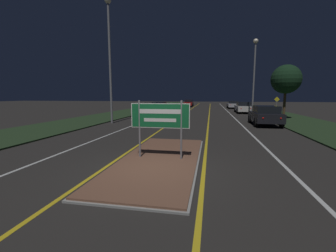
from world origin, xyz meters
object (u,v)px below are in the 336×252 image
at_px(car_approaching_2, 189,103).
at_px(car_approaching_0, 164,112).
at_px(streetlight_right_near, 255,66).
at_px(warning_sign, 277,104).
at_px(car_approaching_1, 159,107).
at_px(car_receding_0, 265,115).
at_px(highway_sign, 160,118).
at_px(car_receding_1, 243,107).
at_px(streetlight_left_near, 109,44).
at_px(car_receding_2, 233,104).

bearing_deg(car_approaching_2, car_approaching_0, -89.57).
bearing_deg(streetlight_right_near, warning_sign, 18.15).
height_order(streetlight_right_near, car_approaching_1, streetlight_right_near).
xyz_separation_m(streetlight_right_near, car_approaching_0, (-9.04, -6.27, -4.81)).
height_order(car_receding_0, warning_sign, warning_sign).
distance_m(streetlight_right_near, car_approaching_1, 13.58).
xyz_separation_m(car_approaching_0, car_approaching_2, (-0.20, 26.37, 0.01)).
height_order(highway_sign, car_approaching_2, highway_sign).
xyz_separation_m(streetlight_right_near, car_receding_0, (-0.47, -8.36, -4.77)).
bearing_deg(car_receding_0, car_receding_1, 89.69).
bearing_deg(car_approaching_1, streetlight_right_near, -19.42).
bearing_deg(streetlight_right_near, streetlight_left_near, -144.09).
bearing_deg(car_receding_2, warning_sign, -75.62).
xyz_separation_m(car_receding_0, car_approaching_2, (-8.76, 28.46, -0.03)).
bearing_deg(streetlight_left_near, car_receding_1, 47.65).
relative_size(car_approaching_2, warning_sign, 1.95).
bearing_deg(car_approaching_1, warning_sign, -12.61).
height_order(car_approaching_1, car_approaching_2, car_approaching_2).
height_order(car_receding_0, car_approaching_2, car_receding_0).
xyz_separation_m(car_approaching_0, car_approaching_1, (-2.94, 10.49, -0.01)).
bearing_deg(warning_sign, car_approaching_2, 122.09).
distance_m(streetlight_left_near, car_receding_1, 19.36).
relative_size(car_receding_2, car_approaching_1, 0.93).
height_order(car_approaching_0, warning_sign, warning_sign).
bearing_deg(car_approaching_0, streetlight_right_near, 34.74).
bearing_deg(car_approaching_1, car_receding_2, 43.29).
bearing_deg(highway_sign, car_receding_0, 61.48).
distance_m(streetlight_left_near, car_approaching_2, 30.19).
bearing_deg(warning_sign, car_receding_1, 132.97).
bearing_deg(warning_sign, highway_sign, -114.50).
height_order(car_receding_1, car_approaching_2, car_receding_1).
xyz_separation_m(streetlight_left_near, warning_sign, (15.66, 10.23, -5.13)).
distance_m(car_receding_2, car_approaching_2, 10.01).
bearing_deg(car_approaching_0, car_receding_0, -13.76).
xyz_separation_m(highway_sign, warning_sign, (9.21, 20.22, -0.19)).
relative_size(car_approaching_0, warning_sign, 2.25).
xyz_separation_m(streetlight_left_near, car_approaching_2, (3.63, 29.42, -5.71)).
distance_m(streetlight_right_near, car_receding_1, 6.49).
bearing_deg(car_approaching_0, streetlight_left_near, -141.45).
relative_size(highway_sign, car_receding_2, 0.48).
distance_m(car_approaching_0, car_approaching_1, 10.89).
relative_size(highway_sign, streetlight_left_near, 0.21).
relative_size(highway_sign, car_approaching_2, 0.51).
bearing_deg(warning_sign, car_approaching_0, -148.74).
xyz_separation_m(streetlight_left_near, car_receding_2, (12.11, 24.10, -5.74)).
bearing_deg(car_receding_0, car_receding_2, 90.71).
relative_size(streetlight_left_near, car_receding_1, 2.08).
bearing_deg(car_approaching_2, car_receding_0, -72.89).
relative_size(streetlight_right_near, car_approaching_2, 2.08).
bearing_deg(car_receding_2, streetlight_right_near, -87.06).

